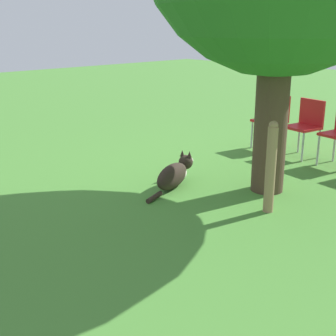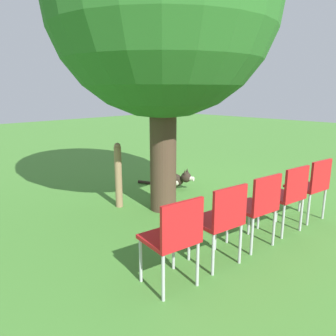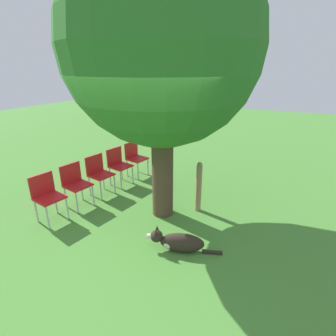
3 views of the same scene
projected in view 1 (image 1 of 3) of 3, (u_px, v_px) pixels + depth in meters
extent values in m
plane|color=#478433|center=(218.00, 174.00, 6.25)|extent=(30.00, 30.00, 0.00)
cylinder|color=#4C3828|center=(272.00, 106.00, 5.37)|extent=(0.38, 0.38, 2.05)
ellipsoid|color=#2D231C|center=(172.00, 176.00, 5.71)|extent=(0.70, 0.43, 0.30)
ellipsoid|color=silver|center=(179.00, 173.00, 5.87)|extent=(0.28, 0.26, 0.18)
sphere|color=#2D231C|center=(186.00, 162.00, 6.01)|extent=(0.24, 0.24, 0.19)
cylinder|color=silver|center=(189.00, 161.00, 6.10)|extent=(0.10, 0.10, 0.08)
cone|color=#2D231C|center=(182.00, 153.00, 6.00)|extent=(0.06, 0.06, 0.08)
cone|color=#2D231C|center=(189.00, 154.00, 5.95)|extent=(0.06, 0.06, 0.08)
cylinder|color=#2D231C|center=(154.00, 197.00, 5.36)|extent=(0.30, 0.15, 0.06)
cylinder|color=#937551|center=(270.00, 170.00, 4.89)|extent=(0.11, 0.11, 0.93)
sphere|color=#937551|center=(274.00, 125.00, 4.75)|extent=(0.10, 0.10, 0.10)
cube|color=red|center=(269.00, 121.00, 7.40)|extent=(0.49, 0.50, 0.04)
cube|color=red|center=(279.00, 107.00, 7.45)|extent=(0.10, 0.44, 0.39)
cylinder|color=#B7B7BC|center=(269.00, 139.00, 7.23)|extent=(0.03, 0.03, 0.44)
cylinder|color=#B7B7BC|center=(252.00, 135.00, 7.53)|extent=(0.03, 0.03, 0.44)
cylinder|color=#B7B7BC|center=(285.00, 136.00, 7.42)|extent=(0.03, 0.03, 0.44)
cylinder|color=#B7B7BC|center=(268.00, 132.00, 7.72)|extent=(0.03, 0.03, 0.44)
cube|color=red|center=(302.00, 128.00, 6.94)|extent=(0.49, 0.50, 0.04)
cube|color=red|center=(312.00, 112.00, 6.98)|extent=(0.10, 0.44, 0.39)
cylinder|color=#B7B7BC|center=(303.00, 147.00, 6.76)|extent=(0.03, 0.03, 0.44)
cylinder|color=#B7B7BC|center=(283.00, 142.00, 7.06)|extent=(0.03, 0.03, 0.44)
cylinder|color=#B7B7BC|center=(319.00, 144.00, 6.96)|extent=(0.03, 0.03, 0.44)
cylinder|color=#B7B7BC|center=(299.00, 139.00, 7.26)|extent=(0.03, 0.03, 0.44)
cylinder|color=#B7B7BC|center=(318.00, 150.00, 6.60)|extent=(0.03, 0.03, 0.44)
cylinder|color=#B7B7BC|center=(334.00, 147.00, 6.80)|extent=(0.03, 0.03, 0.44)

